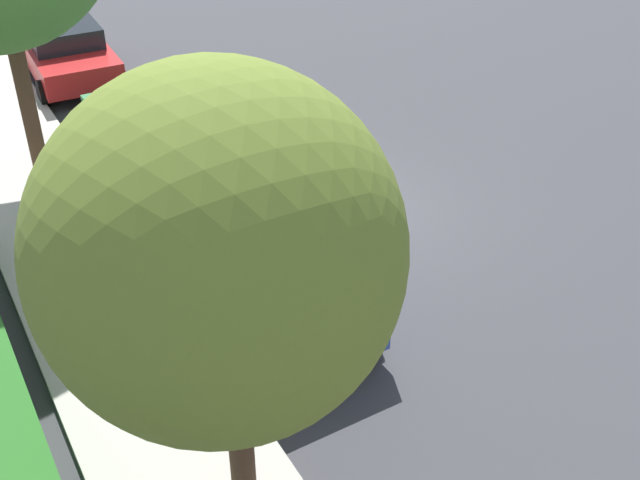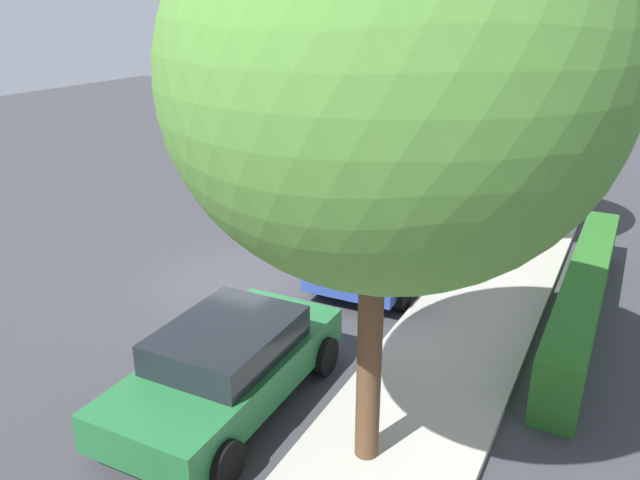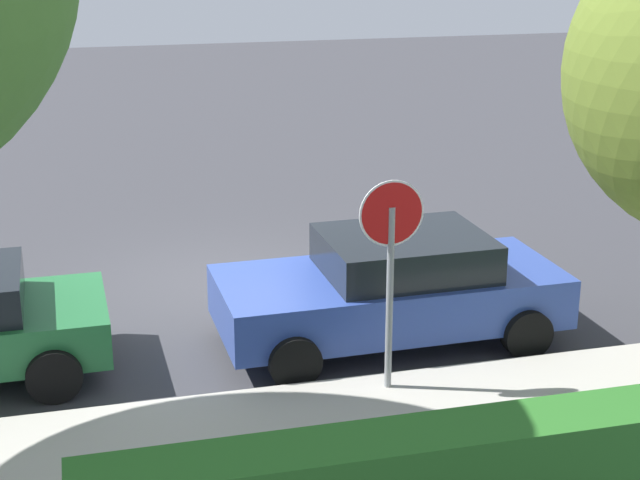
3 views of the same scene
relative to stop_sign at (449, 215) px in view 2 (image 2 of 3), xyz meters
name	(u,v)px [view 2 (image 2 of 3)]	position (x,y,z in m)	size (l,w,h in m)	color
ground_plane	(239,280)	(1.33, -4.19, -1.78)	(60.00, 60.00, 0.00)	#38383D
sidewalk_curb	(465,330)	(1.33, 0.83, -1.71)	(32.00, 2.35, 0.14)	#B2ADA3
stop_sign	(449,215)	(0.00, 0.00, 0.00)	(0.75, 0.08, 2.60)	gray
parked_car_blue	(386,242)	(-0.56, -1.52, -1.04)	(4.47, 2.19, 1.44)	#2D479E
parked_car_green	(227,364)	(5.14, -1.77, -1.07)	(4.21, 2.10, 1.34)	#236B38
parked_car_tan	(481,161)	(-9.01, -1.48, -1.03)	(3.95, 2.20, 1.44)	tan
street_tree_near_corner	(519,96)	(-3.79, 0.42, 1.88)	(3.73, 3.73, 5.58)	#422D1E
street_tree_mid_block	(391,80)	(5.48, 0.78, 3.22)	(4.74, 4.74, 7.19)	#513823
front_yard_hedge	(583,296)	(-0.15, 2.66, -1.24)	(7.50, 0.67, 1.08)	#286623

